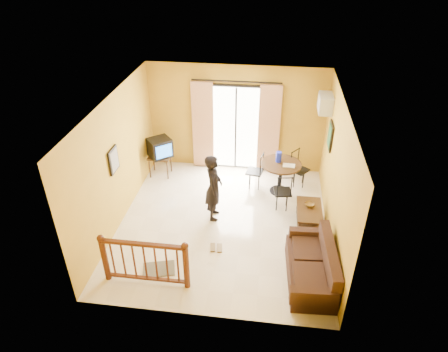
# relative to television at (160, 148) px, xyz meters

# --- Properties ---
(ground) EXTENTS (5.00, 5.00, 0.00)m
(ground) POSITION_rel_television_xyz_m (1.87, -1.81, -0.80)
(ground) COLOR beige
(ground) RESTS_ON ground
(room_shell) EXTENTS (5.00, 5.00, 5.00)m
(room_shell) POSITION_rel_television_xyz_m (1.87, -1.81, 0.90)
(room_shell) COLOR white
(room_shell) RESTS_ON ground
(balcony_door) EXTENTS (2.25, 0.14, 2.46)m
(balcony_door) POSITION_rel_television_xyz_m (1.87, 0.62, 0.38)
(balcony_door) COLOR black
(balcony_door) RESTS_ON ground
(tv_table) EXTENTS (0.56, 0.47, 0.56)m
(tv_table) POSITION_rel_television_xyz_m (-0.03, 0.00, -0.32)
(tv_table) COLOR black
(tv_table) RESTS_ON ground
(television) EXTENTS (0.72, 0.71, 0.48)m
(television) POSITION_rel_television_xyz_m (0.00, 0.00, 0.00)
(television) COLOR black
(television) RESTS_ON tv_table
(picture_left) EXTENTS (0.05, 0.42, 0.52)m
(picture_left) POSITION_rel_television_xyz_m (-0.35, -2.01, 0.75)
(picture_left) COLOR black
(picture_left) RESTS_ON room_shell
(dining_table) EXTENTS (0.96, 0.96, 0.80)m
(dining_table) POSITION_rel_television_xyz_m (3.08, -0.39, -0.17)
(dining_table) COLOR black
(dining_table) RESTS_ON ground
(water_jug) EXTENTS (0.14, 0.14, 0.25)m
(water_jug) POSITION_rel_television_xyz_m (3.00, -0.31, 0.12)
(water_jug) COLOR #1624D5
(water_jug) RESTS_ON dining_table
(serving_tray) EXTENTS (0.29, 0.20, 0.02)m
(serving_tray) POSITION_rel_television_xyz_m (3.25, -0.49, 0.01)
(serving_tray) COLOR beige
(serving_tray) RESTS_ON dining_table
(dining_chairs) EXTENTS (1.61, 1.54, 0.95)m
(dining_chairs) POSITION_rel_television_xyz_m (3.04, -0.46, -0.80)
(dining_chairs) COLOR black
(dining_chairs) RESTS_ON ground
(air_conditioner) EXTENTS (0.31, 0.60, 0.40)m
(air_conditioner) POSITION_rel_television_xyz_m (3.96, 0.14, 1.35)
(air_conditioner) COLOR silver
(air_conditioner) RESTS_ON room_shell
(botanical_print) EXTENTS (0.05, 0.50, 0.60)m
(botanical_print) POSITION_rel_television_xyz_m (4.08, -0.51, 0.85)
(botanical_print) COLOR black
(botanical_print) RESTS_ON room_shell
(coffee_table) EXTENTS (0.53, 0.95, 0.42)m
(coffee_table) POSITION_rel_television_xyz_m (3.72, -1.62, -0.52)
(coffee_table) COLOR black
(coffee_table) RESTS_ON ground
(bowl) EXTENTS (0.22, 0.22, 0.07)m
(bowl) POSITION_rel_television_xyz_m (3.72, -1.50, -0.35)
(bowl) COLOR brown
(bowl) RESTS_ON coffee_table
(sofa) EXTENTS (0.89, 1.75, 0.82)m
(sofa) POSITION_rel_television_xyz_m (3.72, -3.26, -0.50)
(sofa) COLOR #311B13
(sofa) RESTS_ON ground
(standing_person) EXTENTS (0.42, 0.60, 1.56)m
(standing_person) POSITION_rel_television_xyz_m (1.63, -1.60, -0.02)
(standing_person) COLOR black
(standing_person) RESTS_ON ground
(stair_balustrade) EXTENTS (1.63, 0.13, 1.04)m
(stair_balustrade) POSITION_rel_television_xyz_m (0.72, -3.71, -0.24)
(stair_balustrade) COLOR #471E0F
(stair_balustrade) RESTS_ON ground
(doormat) EXTENTS (0.68, 0.54, 0.02)m
(doormat) POSITION_rel_television_xyz_m (0.83, -3.37, -0.79)
(doormat) COLOR #555144
(doormat) RESTS_ON ground
(sandals) EXTENTS (0.28, 0.26, 0.03)m
(sandals) POSITION_rel_television_xyz_m (1.84, -2.64, -0.79)
(sandals) COLOR brown
(sandals) RESTS_ON ground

